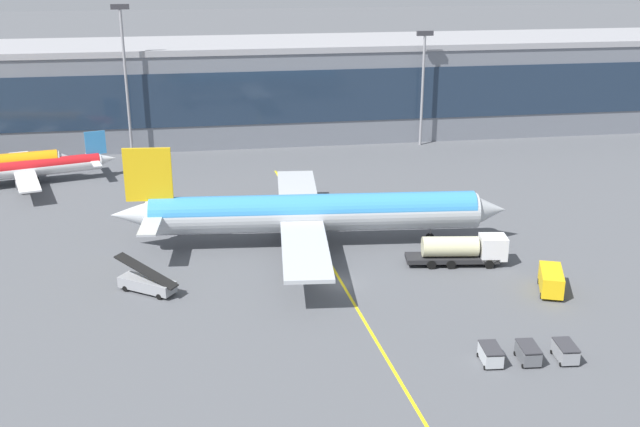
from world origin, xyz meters
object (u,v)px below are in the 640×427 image
at_px(fuel_tanker, 463,249).
at_px(main_airliner, 312,213).
at_px(crew_van, 551,280).
at_px(baggage_cart_1, 528,353).
at_px(baggage_cart_2, 565,351).
at_px(baggage_cart_0, 491,354).
at_px(belt_loader, 147,283).
at_px(commuter_jet_near, 18,170).

bearing_deg(fuel_tanker, main_airliner, 151.62).
bearing_deg(crew_van, baggage_cart_1, -122.15).
bearing_deg(baggage_cart_1, baggage_cart_2, -4.67).
relative_size(baggage_cart_0, baggage_cart_2, 1.00).
height_order(belt_loader, baggage_cart_0, belt_loader).
xyz_separation_m(belt_loader, commuter_jet_near, (-20.03, 39.04, 1.47)).
distance_m(main_airliner, crew_van, 27.39).
relative_size(main_airliner, baggage_cart_1, 16.45).
height_order(fuel_tanker, crew_van, fuel_tanker).
bearing_deg(fuel_tanker, crew_van, -51.97).
height_order(baggage_cart_1, commuter_jet_near, commuter_jet_near).
bearing_deg(main_airliner, belt_loader, -151.06).
relative_size(baggage_cart_0, commuter_jet_near, 0.10).
bearing_deg(belt_loader, crew_van, -9.13).
xyz_separation_m(fuel_tanker, baggage_cart_0, (-4.56, -20.20, -0.96)).
bearing_deg(main_airliner, commuter_jet_near, 142.79).
height_order(main_airliner, baggage_cart_2, main_airliner).
xyz_separation_m(belt_loader, baggage_cart_1, (32.16, -18.73, -0.21)).
xyz_separation_m(crew_van, baggage_cart_0, (-10.93, -12.05, -0.53)).
height_order(main_airliner, commuter_jet_near, main_airliner).
height_order(baggage_cart_2, commuter_jet_near, commuter_jet_near).
distance_m(baggage_cart_1, commuter_jet_near, 77.87).
distance_m(baggage_cart_0, baggage_cart_1, 3.20).
bearing_deg(baggage_cart_1, belt_loader, 149.78).
bearing_deg(baggage_cart_0, commuter_jet_near, 130.43).
bearing_deg(baggage_cart_2, main_airliner, 120.64).
distance_m(fuel_tanker, baggage_cart_2, 20.83).
height_order(baggage_cart_0, baggage_cart_1, same).
bearing_deg(commuter_jet_near, crew_van, -37.18).
relative_size(crew_van, baggage_cart_0, 1.96).
height_order(main_airliner, belt_loader, main_airliner).
height_order(baggage_cart_1, baggage_cart_2, same).
xyz_separation_m(belt_loader, baggage_cart_0, (28.97, -18.47, -0.21)).
distance_m(fuel_tanker, commuter_jet_near, 65.27).
xyz_separation_m(main_airliner, fuel_tanker, (15.37, -8.30, -2.17)).
bearing_deg(crew_van, fuel_tanker, 128.03).
xyz_separation_m(main_airliner, baggage_cart_0, (10.81, -28.51, -3.13)).
xyz_separation_m(baggage_cart_2, commuter_jet_near, (-55.38, 58.03, 1.68)).
relative_size(baggage_cart_2, commuter_jet_near, 0.10).
distance_m(main_airliner, commuter_jet_near, 47.97).
relative_size(fuel_tanker, baggage_cart_1, 3.99).
distance_m(belt_loader, baggage_cart_2, 40.13).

